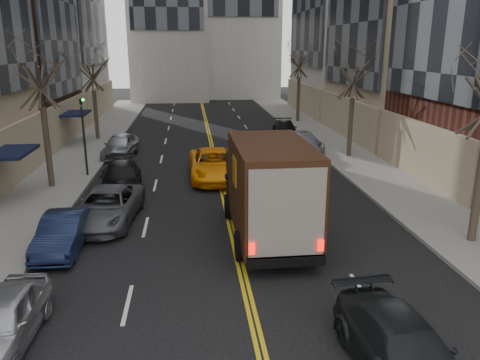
{
  "coord_description": "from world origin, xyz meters",
  "views": [
    {
      "loc": [
        -1.55,
        -4.19,
        7.15
      ],
      "look_at": [
        0.28,
        12.92,
        2.2
      ],
      "focal_mm": 35.0,
      "sensor_mm": 36.0,
      "label": 1
    }
  ],
  "objects_px": {
    "observer_sedan": "(403,351)",
    "taxi": "(214,164)",
    "ups_truck": "(268,190)",
    "pedestrian": "(230,194)"
  },
  "relations": [
    {
      "from": "pedestrian",
      "to": "taxi",
      "type": "bearing_deg",
      "value": 24.89
    },
    {
      "from": "taxi",
      "to": "ups_truck",
      "type": "bearing_deg",
      "value": -80.87
    },
    {
      "from": "ups_truck",
      "to": "taxi",
      "type": "distance_m",
      "value": 8.83
    },
    {
      "from": "observer_sedan",
      "to": "ups_truck",
      "type": "bearing_deg",
      "value": 97.22
    },
    {
      "from": "ups_truck",
      "to": "taxi",
      "type": "bearing_deg",
      "value": 100.03
    },
    {
      "from": "ups_truck",
      "to": "pedestrian",
      "type": "relative_size",
      "value": 3.71
    },
    {
      "from": "ups_truck",
      "to": "pedestrian",
      "type": "distance_m",
      "value": 3.09
    },
    {
      "from": "ups_truck",
      "to": "pedestrian",
      "type": "bearing_deg",
      "value": 114.35
    },
    {
      "from": "taxi",
      "to": "pedestrian",
      "type": "height_order",
      "value": "pedestrian"
    },
    {
      "from": "observer_sedan",
      "to": "taxi",
      "type": "relative_size",
      "value": 0.84
    }
  ]
}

